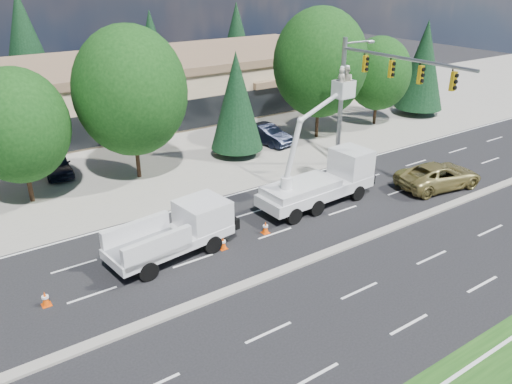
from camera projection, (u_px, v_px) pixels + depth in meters
ground at (313, 259)px, 24.72m from camera, size 140.00×140.00×0.00m
concrete_apron at (151, 149)px, 39.81m from camera, size 140.00×22.00×0.01m
road_median at (313, 258)px, 24.70m from camera, size 120.00×0.55×0.12m
strip_mall at (105, 91)px, 46.17m from camera, size 50.40×15.40×5.50m
tree_front_c at (18, 126)px, 28.94m from camera, size 5.94×5.94×8.23m
tree_front_d at (131, 91)px, 32.06m from camera, size 7.33×7.33×10.16m
tree_front_e at (236, 101)px, 36.87m from camera, size 3.98×3.98×7.84m
tree_front_f at (320, 63)px, 40.15m from camera, size 7.63×7.63×10.59m
tree_front_g at (379, 74)px, 44.39m from camera, size 5.67×5.67×7.87m
tree_front_h at (423, 65)px, 47.40m from camera, size 4.52×4.52×8.91m
tree_back_b at (25, 42)px, 51.85m from camera, size 5.79×5.79×11.42m
tree_back_c at (152, 45)px, 59.59m from camera, size 4.48×4.48×8.84m
tree_back_d at (237, 36)px, 65.63m from camera, size 4.72×4.72×9.31m
signal_mast at (365, 87)px, 32.69m from camera, size 2.76×10.16×9.00m
utility_pickup at (178, 236)px, 24.85m from camera, size 6.58×3.10×2.43m
bucket_truck at (325, 176)px, 30.07m from camera, size 7.82×2.84×8.19m
traffic_cone_a at (45, 299)px, 21.22m from camera, size 0.40×0.40×0.70m
traffic_cone_b at (223, 243)px, 25.52m from camera, size 0.40×0.40×0.70m
traffic_cone_c at (265, 227)px, 27.04m from camera, size 0.40×0.40×0.70m
minivan at (439, 176)px, 32.55m from camera, size 6.23×3.64×1.63m
parked_car_west at (56, 164)px, 34.68m from camera, size 2.12×4.49×1.48m
parked_car_east at (266, 134)px, 40.81m from camera, size 2.40×4.91×1.55m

